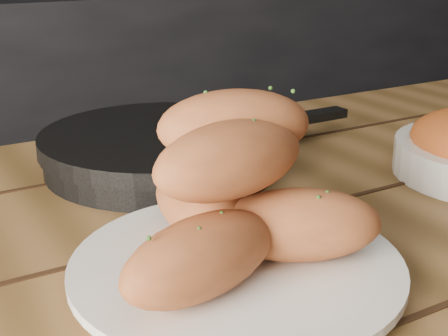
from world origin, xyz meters
TOP-DOWN VIEW (x-y plane):
  - counter at (0.00, 1.70)m, footprint 2.80×0.60m
  - plate at (-0.51, 0.53)m, footprint 0.27×0.27m
  - bread_rolls at (-0.51, 0.53)m, footprint 0.24×0.19m
  - skillet at (-0.44, 0.81)m, footprint 0.43×0.29m

SIDE VIEW (x-z plane):
  - counter at x=0.00m, z-range 0.00..0.90m
  - plate at x=-0.51m, z-range 0.75..0.77m
  - skillet at x=-0.44m, z-range 0.75..0.80m
  - bread_rolls at x=-0.51m, z-range 0.76..0.89m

